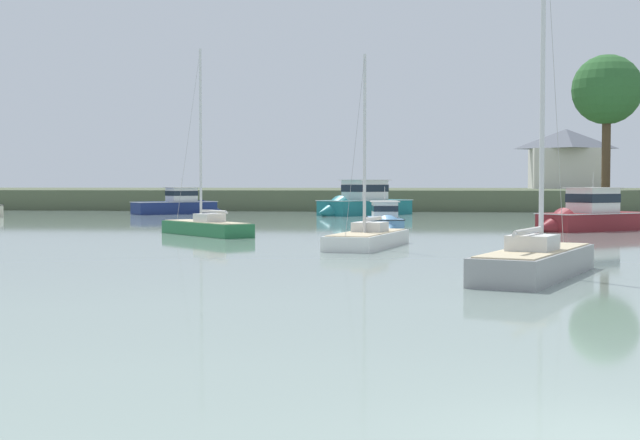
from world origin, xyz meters
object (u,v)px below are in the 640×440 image
(sailboat_grey, at_px, (536,269))
(cruiser_skyblue, at_px, (385,224))
(cruiser_teal, at_px, (358,207))
(cruiser_maroon, at_px, (586,221))
(cruiser_navy, at_px, (183,208))
(sailboat_white, at_px, (368,243))
(sailboat_green, at_px, (206,231))

(sailboat_grey, distance_m, cruiser_skyblue, 26.98)
(cruiser_teal, bearing_deg, cruiser_skyblue, -81.66)
(cruiser_maroon, distance_m, cruiser_skyblue, 11.80)
(cruiser_navy, bearing_deg, cruiser_skyblue, -53.19)
(sailboat_white, height_order, sailboat_green, sailboat_green)
(sailboat_grey, bearing_deg, cruiser_maroon, 77.66)
(sailboat_white, xyz_separation_m, cruiser_navy, (-19.94, 41.07, 0.33))
(sailboat_white, relative_size, cruiser_teal, 0.91)
(sailboat_white, height_order, sailboat_grey, sailboat_grey)
(sailboat_green, distance_m, cruiser_navy, 34.82)
(sailboat_grey, height_order, cruiser_navy, sailboat_grey)
(sailboat_white, bearing_deg, cruiser_navy, 115.90)
(cruiser_maroon, height_order, cruiser_teal, cruiser_teal)
(sailboat_green, bearing_deg, cruiser_navy, 107.83)
(sailboat_grey, bearing_deg, sailboat_white, 116.00)
(sailboat_green, distance_m, cruiser_skyblue, 11.33)
(sailboat_green, bearing_deg, sailboat_grey, -52.77)
(sailboat_white, xyz_separation_m, sailboat_grey, (5.84, -11.98, 0.06))
(cruiser_maroon, height_order, sailboat_green, sailboat_green)
(cruiser_teal, bearing_deg, sailboat_grey, -79.55)
(cruiser_navy, bearing_deg, cruiser_maroon, -39.11)
(sailboat_grey, distance_m, cruiser_navy, 58.98)
(cruiser_maroon, relative_size, cruiser_teal, 0.83)
(sailboat_green, bearing_deg, sailboat_white, -40.48)
(cruiser_maroon, distance_m, cruiser_navy, 40.91)
(cruiser_maroon, bearing_deg, sailboat_white, -127.71)
(cruiser_teal, bearing_deg, sailboat_green, -100.12)
(sailboat_white, height_order, cruiser_skyblue, sailboat_white)
(sailboat_green, height_order, cruiser_teal, sailboat_green)
(cruiser_teal, height_order, sailboat_grey, sailboat_grey)
(cruiser_teal, height_order, cruiser_skyblue, cruiser_teal)
(cruiser_maroon, distance_m, sailboat_white, 19.29)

